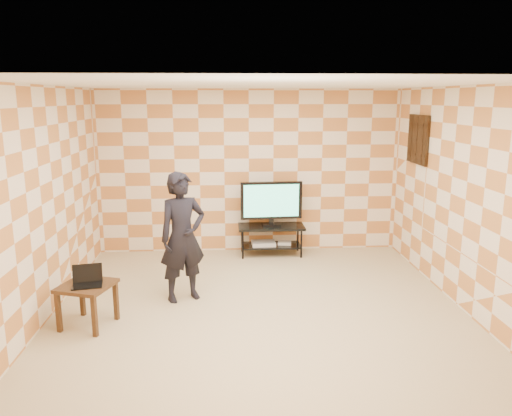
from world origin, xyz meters
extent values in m
plane|color=tan|center=(0.00, 0.00, 0.00)|extent=(5.00, 5.00, 0.00)
cube|color=beige|center=(0.00, 2.50, 1.35)|extent=(5.00, 0.02, 2.70)
cube|color=beige|center=(0.00, -2.50, 1.35)|extent=(5.00, 0.02, 2.70)
cube|color=beige|center=(-2.50, 0.00, 1.35)|extent=(0.02, 5.00, 2.70)
cube|color=beige|center=(2.50, 0.00, 1.35)|extent=(0.02, 5.00, 2.70)
cube|color=white|center=(0.00, 0.00, 2.70)|extent=(5.00, 5.00, 0.02)
cube|color=black|center=(2.47, 1.55, 1.95)|extent=(0.04, 0.72, 0.72)
cube|color=black|center=(2.47, 1.55, 1.95)|extent=(0.04, 0.03, 0.68)
cube|color=black|center=(2.47, 1.55, 1.95)|extent=(0.04, 0.68, 0.03)
cube|color=black|center=(0.35, 2.18, 0.48)|extent=(1.08, 0.49, 0.04)
cube|color=black|center=(0.35, 2.18, 0.16)|extent=(0.97, 0.43, 0.03)
cylinder|color=black|center=(-0.13, 1.99, 0.25)|extent=(0.03, 0.03, 0.50)
cylinder|color=black|center=(-0.13, 2.38, 0.25)|extent=(0.03, 0.03, 0.50)
cylinder|color=black|center=(0.82, 1.99, 0.25)|extent=(0.03, 0.03, 0.50)
cylinder|color=black|center=(0.82, 2.38, 0.25)|extent=(0.03, 0.03, 0.50)
cube|color=black|center=(0.35, 2.18, 0.52)|extent=(0.31, 0.21, 0.03)
cube|color=black|center=(0.35, 2.18, 0.57)|extent=(0.08, 0.06, 0.08)
cube|color=black|center=(0.35, 2.18, 0.92)|extent=(1.01, 0.12, 0.61)
cube|color=#4BCDA2|center=(0.35, 2.15, 0.92)|extent=(0.90, 0.06, 0.53)
cube|color=#B7B7B9|center=(0.22, 2.16, 0.20)|extent=(0.40, 0.29, 0.06)
cube|color=silver|center=(0.57, 2.19, 0.20)|extent=(0.24, 0.19, 0.05)
cube|color=#362010|center=(-1.97, -0.32, 0.48)|extent=(0.68, 0.68, 0.04)
cube|color=#362010|center=(-2.26, -0.46, 0.23)|extent=(0.06, 0.06, 0.46)
cube|color=#362010|center=(-2.12, -0.03, 0.23)|extent=(0.06, 0.06, 0.46)
cube|color=#362010|center=(-1.83, -0.60, 0.23)|extent=(0.06, 0.06, 0.46)
cube|color=#362010|center=(-1.69, -0.17, 0.23)|extent=(0.06, 0.06, 0.46)
cube|color=black|center=(-1.95, -0.37, 0.51)|extent=(0.36, 0.28, 0.02)
cube|color=black|center=(-1.97, -0.26, 0.61)|extent=(0.33, 0.11, 0.21)
imported|color=black|center=(-0.94, 0.40, 0.83)|extent=(0.72, 0.62, 1.66)
camera|label=1|loc=(-0.39, -5.72, 2.55)|focal=35.00mm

